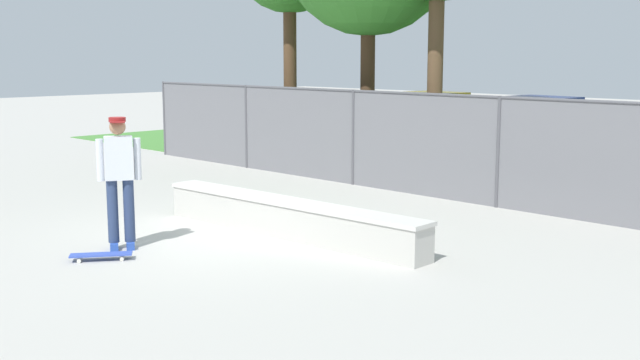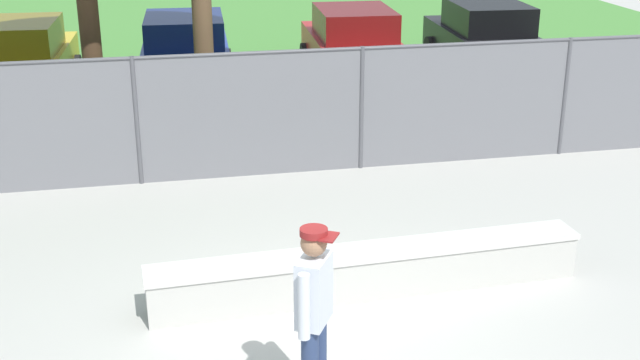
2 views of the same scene
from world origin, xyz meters
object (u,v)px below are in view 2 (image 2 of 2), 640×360
object	(u,v)px
skateboarder	(314,317)
car_yellow	(20,60)
car_blue	(186,54)
car_red	(353,45)
car_black	(485,38)
concrete_ledge	(369,271)

from	to	relation	value
skateboarder	car_yellow	xyz separation A→B (m)	(-3.78, 11.79, -0.19)
skateboarder	car_blue	size ratio (longest dim) A/B	0.43
skateboarder	car_red	xyz separation A→B (m)	(3.31, 11.95, -0.19)
car_black	car_yellow	bearing A→B (deg)	-178.26
car_red	car_black	bearing A→B (deg)	2.68
skateboarder	car_blue	xyz separation A→B (m)	(-0.42, 11.77, -0.19)
car_black	car_blue	bearing A→B (deg)	-177.22
concrete_ledge	car_yellow	world-z (taller)	car_yellow
car_red	car_black	size ratio (longest dim) A/B	1.00
concrete_ledge	car_blue	world-z (taller)	car_blue
concrete_ledge	car_black	xyz separation A→B (m)	(5.43, 9.95, 0.56)
car_yellow	car_blue	size ratio (longest dim) A/B	1.00
skateboarder	car_black	world-z (taller)	skateboarder
concrete_ledge	skateboarder	xyz separation A→B (m)	(-1.07, -2.16, 0.75)
car_black	car_red	bearing A→B (deg)	-177.32
skateboarder	car_blue	bearing A→B (deg)	92.02
car_red	car_yellow	bearing A→B (deg)	-178.68
concrete_ledge	skateboarder	size ratio (longest dim) A/B	2.73
car_blue	car_black	xyz separation A→B (m)	(6.91, 0.34, 0.00)
car_blue	car_black	bearing A→B (deg)	2.78
car_blue	car_red	xyz separation A→B (m)	(3.72, 0.19, 0.00)
concrete_ledge	car_yellow	bearing A→B (deg)	116.70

